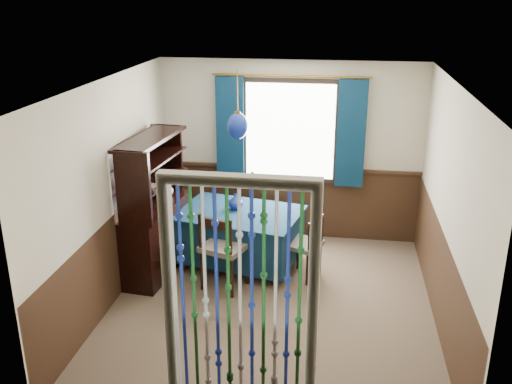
% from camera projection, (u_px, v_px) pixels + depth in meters
% --- Properties ---
extents(floor, '(4.00, 4.00, 0.00)m').
position_uv_depth(floor, '(271.00, 305.00, 6.45)').
color(floor, brown).
rests_on(floor, ground).
extents(ceiling, '(4.00, 4.00, 0.00)m').
position_uv_depth(ceiling, '(273.00, 84.00, 5.60)').
color(ceiling, silver).
rests_on(ceiling, ground).
extents(wall_back, '(3.60, 0.00, 3.60)m').
position_uv_depth(wall_back, '(290.00, 151.00, 7.89)').
color(wall_back, beige).
rests_on(wall_back, ground).
extents(wall_front, '(3.60, 0.00, 3.60)m').
position_uv_depth(wall_front, '(239.00, 298.00, 4.16)').
color(wall_front, beige).
rests_on(wall_front, ground).
extents(wall_left, '(0.00, 4.00, 4.00)m').
position_uv_depth(wall_left, '(110.00, 194.00, 6.28)').
color(wall_left, beige).
rests_on(wall_left, ground).
extents(wall_right, '(0.00, 4.00, 4.00)m').
position_uv_depth(wall_right, '(448.00, 212.00, 5.77)').
color(wall_right, beige).
rests_on(wall_right, ground).
extents(wainscot_back, '(3.60, 0.00, 3.60)m').
position_uv_depth(wainscot_back, '(289.00, 202.00, 8.13)').
color(wainscot_back, '#352114').
rests_on(wainscot_back, ground).
extents(wainscot_front, '(3.60, 0.00, 3.60)m').
position_uv_depth(wainscot_front, '(240.00, 382.00, 4.43)').
color(wainscot_front, '#352114').
rests_on(wainscot_front, ground).
extents(wainscot_left, '(0.00, 4.00, 4.00)m').
position_uv_depth(wainscot_left, '(117.00, 255.00, 6.53)').
color(wainscot_left, '#352114').
rests_on(wainscot_left, ground).
extents(wainscot_right, '(0.00, 4.00, 4.00)m').
position_uv_depth(wainscot_right, '(439.00, 277.00, 6.03)').
color(wainscot_right, '#352114').
rests_on(wainscot_right, ground).
extents(window, '(1.32, 0.12, 1.42)m').
position_uv_depth(window, '(290.00, 131.00, 7.74)').
color(window, black).
rests_on(window, wall_back).
extents(doorway, '(1.16, 0.12, 2.18)m').
position_uv_depth(doorway, '(240.00, 318.00, 4.29)').
color(doorway, silver).
rests_on(doorway, ground).
extents(dining_table, '(1.70, 1.34, 0.73)m').
position_uv_depth(dining_table, '(239.00, 234.00, 7.27)').
color(dining_table, '#0C2740').
rests_on(dining_table, floor).
extents(chair_near, '(0.60, 0.59, 0.97)m').
position_uv_depth(chair_near, '(223.00, 248.00, 6.66)').
color(chair_near, black).
rests_on(chair_near, floor).
extents(chair_far, '(0.62, 0.60, 0.97)m').
position_uv_depth(chair_far, '(259.00, 209.00, 7.85)').
color(chair_far, black).
rests_on(chair_far, floor).
extents(chair_left, '(0.42, 0.44, 0.85)m').
position_uv_depth(chair_left, '(179.00, 221.00, 7.59)').
color(chair_left, black).
rests_on(chair_left, floor).
extents(chair_right, '(0.52, 0.52, 0.81)m').
position_uv_depth(chair_right, '(305.00, 245.00, 6.94)').
color(chair_right, black).
rests_on(chair_right, floor).
extents(sideboard, '(0.59, 1.37, 1.74)m').
position_uv_depth(sideboard, '(155.00, 226.00, 7.08)').
color(sideboard, black).
rests_on(sideboard, floor).
extents(pendant_lamp, '(0.25, 0.25, 0.82)m').
position_uv_depth(pendant_lamp, '(238.00, 126.00, 6.79)').
color(pendant_lamp, olive).
rests_on(pendant_lamp, ceiling).
extents(vase_table, '(0.18, 0.18, 0.18)m').
position_uv_depth(vase_table, '(235.00, 202.00, 7.24)').
color(vase_table, navy).
rests_on(vase_table, dining_table).
extents(bowl_shelf, '(0.22, 0.22, 0.05)m').
position_uv_depth(bowl_shelf, '(149.00, 187.00, 6.61)').
color(bowl_shelf, beige).
rests_on(bowl_shelf, sideboard).
extents(vase_sideboard, '(0.25, 0.25, 0.20)m').
position_uv_depth(vase_sideboard, '(166.00, 188.00, 7.29)').
color(vase_sideboard, beige).
rests_on(vase_sideboard, sideboard).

